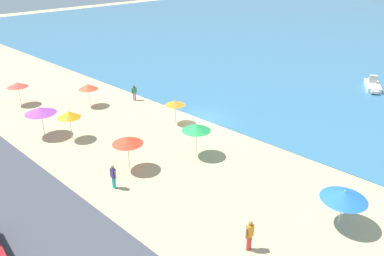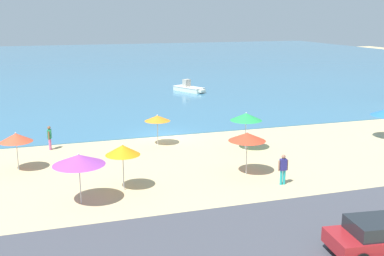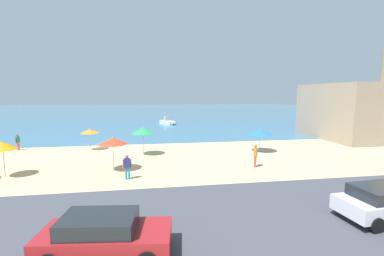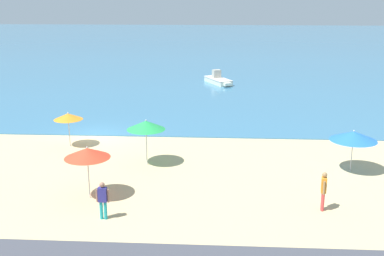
{
  "view_description": "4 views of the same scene",
  "coord_description": "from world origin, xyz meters",
  "px_view_note": "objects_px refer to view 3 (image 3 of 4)",
  "views": [
    {
      "loc": [
        20.75,
        -23.02,
        13.51
      ],
      "look_at": [
        3.87,
        -5.33,
        2.15
      ],
      "focal_mm": 35.0,
      "sensor_mm": 36.0,
      "label": 1
    },
    {
      "loc": [
        -8.69,
        -33.61,
        8.92
      ],
      "look_at": [
        1.68,
        -1.48,
        0.85
      ],
      "focal_mm": 45.0,
      "sensor_mm": 36.0,
      "label": 2
    },
    {
      "loc": [
        5.0,
        -28.67,
        5.55
      ],
      "look_at": [
        9.62,
        0.36,
        1.67
      ],
      "focal_mm": 24.0,
      "sensor_mm": 36.0,
      "label": 3
    },
    {
      "loc": [
        8.21,
        -30.26,
        9.29
      ],
      "look_at": [
        6.67,
        -4.33,
        1.9
      ],
      "focal_mm": 45.0,
      "sensor_mm": 36.0,
      "label": 4
    }
  ],
  "objects_px": {
    "beach_umbrella_5": "(90,131)",
    "bather_1": "(127,166)",
    "beach_umbrella_3": "(260,132)",
    "bather_0": "(18,141)",
    "beach_umbrella_2": "(2,146)",
    "beach_umbrella_4": "(113,141)",
    "bather_2": "(255,154)",
    "parked_car_1": "(104,234)",
    "skiff_nearshore": "(168,122)",
    "beach_umbrella_6": "(143,131)",
    "parked_car_0": "(382,202)"
  },
  "relations": [
    {
      "from": "beach_umbrella_4",
      "to": "bather_1",
      "type": "relative_size",
      "value": 1.51
    },
    {
      "from": "bather_2",
      "to": "skiff_nearshore",
      "type": "distance_m",
      "value": 30.21
    },
    {
      "from": "parked_car_0",
      "to": "beach_umbrella_4",
      "type": "bearing_deg",
      "value": 143.34
    },
    {
      "from": "beach_umbrella_2",
      "to": "beach_umbrella_6",
      "type": "xyz_separation_m",
      "value": [
        9.04,
        4.92,
        0.13
      ]
    },
    {
      "from": "beach_umbrella_5",
      "to": "bather_2",
      "type": "height_order",
      "value": "beach_umbrella_5"
    },
    {
      "from": "beach_umbrella_3",
      "to": "beach_umbrella_2",
      "type": "bearing_deg",
      "value": -167.24
    },
    {
      "from": "beach_umbrella_6",
      "to": "bather_1",
      "type": "distance_m",
      "value": 6.91
    },
    {
      "from": "beach_umbrella_2",
      "to": "parked_car_1",
      "type": "xyz_separation_m",
      "value": [
        8.15,
        -9.91,
        -1.34
      ]
    },
    {
      "from": "beach_umbrella_2",
      "to": "bather_1",
      "type": "bearing_deg",
      "value": -12.43
    },
    {
      "from": "beach_umbrella_3",
      "to": "bather_0",
      "type": "height_order",
      "value": "beach_umbrella_3"
    },
    {
      "from": "parked_car_0",
      "to": "parked_car_1",
      "type": "height_order",
      "value": "parked_car_0"
    },
    {
      "from": "beach_umbrella_2",
      "to": "beach_umbrella_5",
      "type": "relative_size",
      "value": 1.14
    },
    {
      "from": "bather_0",
      "to": "parked_car_0",
      "type": "height_order",
      "value": "bather_0"
    },
    {
      "from": "beach_umbrella_5",
      "to": "skiff_nearshore",
      "type": "height_order",
      "value": "beach_umbrella_5"
    },
    {
      "from": "beach_umbrella_3",
      "to": "bather_0",
      "type": "distance_m",
      "value": 23.92
    },
    {
      "from": "beach_umbrella_4",
      "to": "beach_umbrella_6",
      "type": "bearing_deg",
      "value": 66.54
    },
    {
      "from": "beach_umbrella_4",
      "to": "parked_car_0",
      "type": "xyz_separation_m",
      "value": [
        12.78,
        -9.51,
        -1.36
      ]
    },
    {
      "from": "beach_umbrella_4",
      "to": "bather_1",
      "type": "distance_m",
      "value": 2.73
    },
    {
      "from": "beach_umbrella_4",
      "to": "skiff_nearshore",
      "type": "height_order",
      "value": "beach_umbrella_4"
    },
    {
      "from": "beach_umbrella_5",
      "to": "bather_1",
      "type": "bearing_deg",
      "value": -65.45
    },
    {
      "from": "beach_umbrella_5",
      "to": "skiff_nearshore",
      "type": "distance_m",
      "value": 23.4
    },
    {
      "from": "beach_umbrella_2",
      "to": "beach_umbrella_5",
      "type": "distance_m",
      "value": 8.77
    },
    {
      "from": "bather_0",
      "to": "parked_car_1",
      "type": "xyz_separation_m",
      "value": [
        11.53,
        -18.93,
        -0.1
      ]
    },
    {
      "from": "bather_0",
      "to": "parked_car_1",
      "type": "bearing_deg",
      "value": -58.66
    },
    {
      "from": "beach_umbrella_4",
      "to": "bather_2",
      "type": "distance_m",
      "value": 10.67
    },
    {
      "from": "beach_umbrella_6",
      "to": "skiff_nearshore",
      "type": "relative_size",
      "value": 0.59
    },
    {
      "from": "bather_1",
      "to": "parked_car_1",
      "type": "xyz_separation_m",
      "value": [
        -0.06,
        -8.1,
        -0.12
      ]
    },
    {
      "from": "beach_umbrella_5",
      "to": "parked_car_0",
      "type": "distance_m",
      "value": 23.49
    },
    {
      "from": "parked_car_1",
      "to": "beach_umbrella_5",
      "type": "bearing_deg",
      "value": 103.81
    },
    {
      "from": "beach_umbrella_5",
      "to": "bather_2",
      "type": "distance_m",
      "value": 16.18
    },
    {
      "from": "bather_0",
      "to": "bather_1",
      "type": "xyz_separation_m",
      "value": [
        11.59,
        -10.83,
        0.03
      ]
    },
    {
      "from": "bather_1",
      "to": "parked_car_0",
      "type": "xyz_separation_m",
      "value": [
        11.61,
        -7.39,
        -0.09
      ]
    },
    {
      "from": "bather_0",
      "to": "skiff_nearshore",
      "type": "bearing_deg",
      "value": 51.55
    },
    {
      "from": "beach_umbrella_4",
      "to": "beach_umbrella_6",
      "type": "relative_size",
      "value": 0.97
    },
    {
      "from": "beach_umbrella_2",
      "to": "bather_2",
      "type": "bearing_deg",
      "value": -1.27
    },
    {
      "from": "beach_umbrella_5",
      "to": "beach_umbrella_6",
      "type": "relative_size",
      "value": 0.84
    },
    {
      "from": "beach_umbrella_2",
      "to": "skiff_nearshore",
      "type": "distance_m",
      "value": 32.16
    },
    {
      "from": "beach_umbrella_5",
      "to": "parked_car_1",
      "type": "bearing_deg",
      "value": -76.19
    },
    {
      "from": "bather_0",
      "to": "beach_umbrella_4",
      "type": "bearing_deg",
      "value": -39.88
    },
    {
      "from": "bather_0",
      "to": "bather_2",
      "type": "distance_m",
      "value": 23.01
    },
    {
      "from": "beach_umbrella_3",
      "to": "beach_umbrella_6",
      "type": "xyz_separation_m",
      "value": [
        -11.05,
        0.37,
        0.3
      ]
    },
    {
      "from": "beach_umbrella_2",
      "to": "skiff_nearshore",
      "type": "bearing_deg",
      "value": 66.45
    },
    {
      "from": "beach_umbrella_5",
      "to": "bather_0",
      "type": "xyz_separation_m",
      "value": [
        -7.15,
        1.11,
        -1.0
      ]
    },
    {
      "from": "beach_umbrella_4",
      "to": "beach_umbrella_6",
      "type": "height_order",
      "value": "beach_umbrella_6"
    },
    {
      "from": "parked_car_1",
      "to": "skiff_nearshore",
      "type": "bearing_deg",
      "value": 83.22
    },
    {
      "from": "bather_2",
      "to": "parked_car_0",
      "type": "relative_size",
      "value": 0.44
    },
    {
      "from": "bather_1",
      "to": "bather_0",
      "type": "bearing_deg",
      "value": 136.93
    },
    {
      "from": "beach_umbrella_2",
      "to": "beach_umbrella_4",
      "type": "xyz_separation_m",
      "value": [
        7.04,
        0.31,
        0.06
      ]
    },
    {
      "from": "bather_1",
      "to": "bather_2",
      "type": "xyz_separation_m",
      "value": [
        9.41,
        1.42,
        0.06
      ]
    },
    {
      "from": "bather_0",
      "to": "parked_car_0",
      "type": "bearing_deg",
      "value": -38.14
    }
  ]
}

